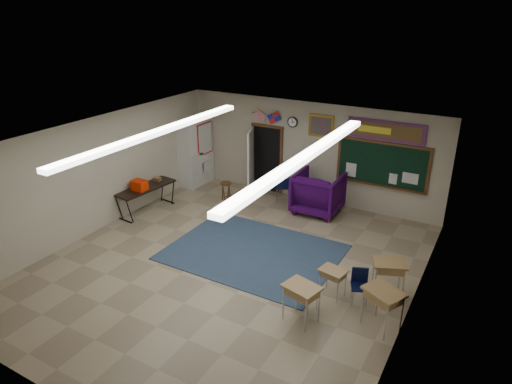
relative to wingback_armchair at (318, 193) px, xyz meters
The scene contains 25 objects.
floor 3.85m from the wingback_armchair, 99.92° to the right, with size 9.00×9.00×0.00m, color gray.
back_wall 1.35m from the wingback_armchair, 131.15° to the left, with size 8.00×0.04×3.00m, color #B3AB91.
front_wall 8.33m from the wingback_armchair, 94.54° to the right, with size 8.00×0.04×3.00m, color #B3AB91.
left_wall 6.05m from the wingback_armchair, 141.15° to the right, with size 0.04×9.00×3.00m, color #B3AB91.
right_wall 5.11m from the wingback_armchair, 48.27° to the right, with size 0.04×9.00×3.00m, color #B3AB91.
ceiling 4.50m from the wingback_armchair, 99.92° to the right, with size 8.00×9.00×0.04m, color silver.
area_rug 3.04m from the wingback_armchair, 98.78° to the right, with size 4.00×3.00×0.02m, color #2D4155.
fluorescent_strips 4.47m from the wingback_armchair, 99.92° to the right, with size 3.86×6.00×0.10m, color white, non-canonical shape.
doorway 2.29m from the wingback_armchair, 164.42° to the left, with size 1.10×0.89×2.16m.
chalkboard 1.91m from the wingback_armchair, 24.75° to the left, with size 2.55×0.14×1.30m.
bulletin_board 2.52m from the wingback_armchair, 24.88° to the left, with size 2.10×0.05×0.55m.
framed_art_print 1.92m from the wingback_armchair, 113.12° to the left, with size 0.75×0.05×0.65m.
wall_clock 2.25m from the wingback_armchair, 149.28° to the left, with size 0.32×0.05×0.32m.
wall_flags 2.87m from the wingback_armchair, 161.44° to the left, with size 1.16×0.06×0.70m, color red, non-canonical shape.
storage_cabinet 4.40m from the wingback_armchair, behind, with size 0.59×1.25×2.20m.
wingback_armchair is the anchor object (origin of this frame).
student_chair_reading 1.27m from the wingback_armchair, 169.79° to the left, with size 0.44×0.44×0.89m, color black, non-canonical shape.
student_chair_desk_a 4.65m from the wingback_armchair, 70.01° to the right, with size 0.38×0.38×0.76m, color black, non-canonical shape.
student_chair_desk_b 4.36m from the wingback_armchair, 56.47° to the right, with size 0.36×0.36×0.73m, color black, non-canonical shape.
student_desk_front_left 4.12m from the wingback_armchair, 63.32° to the right, with size 0.59×0.48×0.63m.
student_desk_front_right 4.18m from the wingback_armchair, 47.45° to the right, with size 0.80×0.71×0.79m.
student_desk_back_left 5.00m from the wingback_armchair, 71.09° to the right, with size 0.76×0.64×0.79m.
student_desk_back_right 5.14m from the wingback_armchair, 54.36° to the right, with size 0.85×0.77×0.83m.
folding_table 4.94m from the wingback_armchair, 150.71° to the right, with size 0.81×1.89×1.05m.
wooden_stool 2.82m from the wingback_armchair, 166.76° to the right, with size 0.34×0.34×0.59m.
Camera 1 is at (5.04, -7.58, 5.66)m, focal length 32.00 mm.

